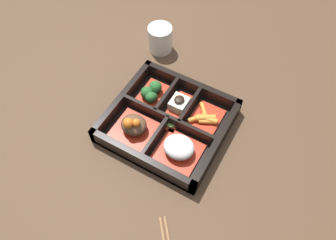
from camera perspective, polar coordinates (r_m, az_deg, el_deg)
The scene contains 10 objects.
ground_plane at distance 0.77m, azimuth 0.00°, elevation -1.04°, with size 3.00×3.00×0.00m, color #4C3523.
bento_base at distance 0.77m, azimuth 0.00°, elevation -0.83°, with size 0.26×0.25×0.01m.
bento_rim at distance 0.75m, azimuth 0.07°, elevation 0.01°, with size 0.26×0.25×0.04m.
bowl_rice at distance 0.71m, azimuth 1.89°, elevation -4.91°, with size 0.09×0.09×0.04m.
bowl_stew at distance 0.74m, azimuth -6.03°, elevation -1.00°, with size 0.09×0.09×0.06m.
bowl_carrots at distance 0.77m, azimuth 6.44°, elevation 0.30°, with size 0.07×0.09×0.02m.
bowl_tofu at distance 0.78m, azimuth 1.71°, elevation 2.88°, with size 0.04×0.09×0.04m.
bowl_greens at distance 0.80m, azimuth -2.88°, elevation 4.76°, with size 0.06×0.09×0.04m.
bowl_pickles at distance 0.76m, azimuth 0.52°, elevation -0.52°, with size 0.04×0.04×0.01m.
tea_cup at distance 0.91m, azimuth -1.37°, elevation 14.04°, with size 0.07×0.07×0.07m.
Camera 1 is at (-0.21, 0.36, 0.65)m, focal length 35.00 mm.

